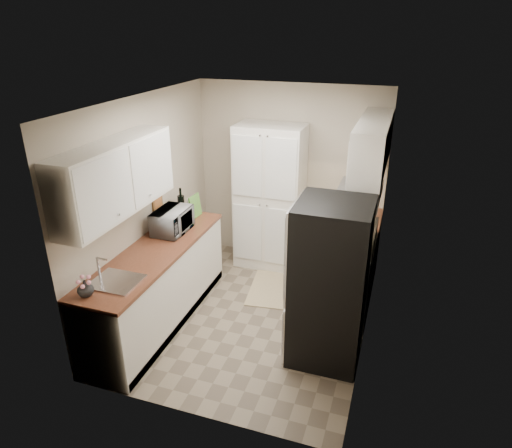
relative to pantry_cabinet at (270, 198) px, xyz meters
name	(u,v)px	position (x,y,z in m)	size (l,w,h in m)	color
ground	(253,315)	(0.20, -1.32, -1.00)	(3.20, 3.20, 0.00)	#7A6B56
room_shell	(250,186)	(0.18, -1.32, 0.63)	(2.64, 3.24, 2.52)	#B5A792
pantry_cabinet	(270,198)	(0.00, 0.00, 0.00)	(0.90, 0.55, 2.00)	silver
base_cabinet_left	(158,287)	(-0.79, -1.75, -0.56)	(0.60, 2.30, 0.88)	silver
countertop_left	(155,251)	(-0.79, -1.75, -0.10)	(0.63, 2.33, 0.04)	brown
base_cabinet_right	(353,251)	(1.19, -0.12, -0.56)	(0.60, 0.80, 0.88)	silver
countertop_right	(356,219)	(1.19, -0.12, -0.10)	(0.63, 0.83, 0.04)	brown
electric_range	(342,277)	(1.17, -0.93, -0.52)	(0.71, 0.78, 1.13)	#B7B7BC
refrigerator	(329,283)	(1.14, -1.73, -0.15)	(0.70, 0.72, 1.70)	#B7B7BC
microwave	(172,221)	(-0.82, -1.26, 0.06)	(0.51, 0.34, 0.28)	silver
wine_bottle	(181,203)	(-0.94, -0.79, 0.09)	(0.09, 0.09, 0.34)	black
flower_vase	(85,288)	(-0.91, -2.75, 0.00)	(0.15, 0.15, 0.16)	silver
cutting_board	(195,206)	(-0.76, -0.76, 0.06)	(0.02, 0.23, 0.29)	#549437
toaster_oven	(357,212)	(1.20, -0.19, 0.02)	(0.28, 0.35, 0.20)	silver
fruit_basket	(360,200)	(1.23, -0.16, 0.18)	(0.25, 0.25, 0.11)	orange
kitchen_mat	(272,289)	(0.25, -0.70, -0.99)	(0.56, 0.89, 0.01)	tan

